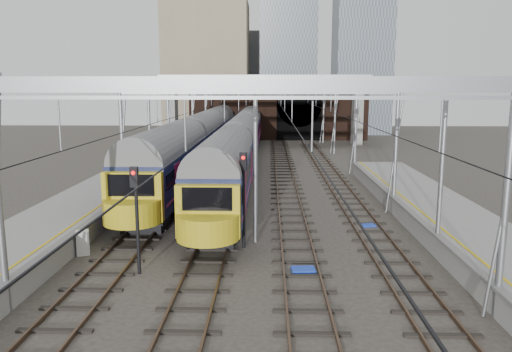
{
  "coord_description": "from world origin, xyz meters",
  "views": [
    {
      "loc": [
        0.65,
        -21.68,
        7.48
      ],
      "look_at": [
        -0.11,
        7.19,
        2.4
      ],
      "focal_mm": 35.0,
      "sensor_mm": 36.0,
      "label": 1
    }
  ],
  "objects_px": {
    "relay_cabinet": "(83,243)",
    "signal_near_left": "(136,206)",
    "train_second": "(203,137)",
    "signal_near_centre": "(244,188)",
    "train_main": "(245,134)"
  },
  "relations": [
    {
      "from": "train_main",
      "to": "signal_near_left",
      "type": "height_order",
      "value": "train_main"
    },
    {
      "from": "train_main",
      "to": "signal_near_left",
      "type": "distance_m",
      "value": 35.44
    },
    {
      "from": "relay_cabinet",
      "to": "signal_near_left",
      "type": "bearing_deg",
      "value": -57.47
    },
    {
      "from": "signal_near_left",
      "to": "relay_cabinet",
      "type": "distance_m",
      "value": 4.56
    },
    {
      "from": "train_second",
      "to": "relay_cabinet",
      "type": "relative_size",
      "value": 46.49
    },
    {
      "from": "relay_cabinet",
      "to": "signal_near_centre",
      "type": "bearing_deg",
      "value": -12.04
    },
    {
      "from": "train_main",
      "to": "train_second",
      "type": "relative_size",
      "value": 1.28
    },
    {
      "from": "train_second",
      "to": "signal_near_left",
      "type": "relative_size",
      "value": 11.8
    },
    {
      "from": "train_main",
      "to": "signal_near_centre",
      "type": "height_order",
      "value": "train_main"
    },
    {
      "from": "train_second",
      "to": "signal_near_centre",
      "type": "relative_size",
      "value": 11.44
    },
    {
      "from": "signal_near_left",
      "to": "signal_near_centre",
      "type": "relative_size",
      "value": 0.97
    },
    {
      "from": "signal_near_centre",
      "to": "relay_cabinet",
      "type": "bearing_deg",
      "value": -156.24
    },
    {
      "from": "signal_near_left",
      "to": "relay_cabinet",
      "type": "height_order",
      "value": "signal_near_left"
    },
    {
      "from": "train_second",
      "to": "relay_cabinet",
      "type": "distance_m",
      "value": 28.33
    },
    {
      "from": "train_second",
      "to": "signal_near_left",
      "type": "bearing_deg",
      "value": -87.44
    }
  ]
}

